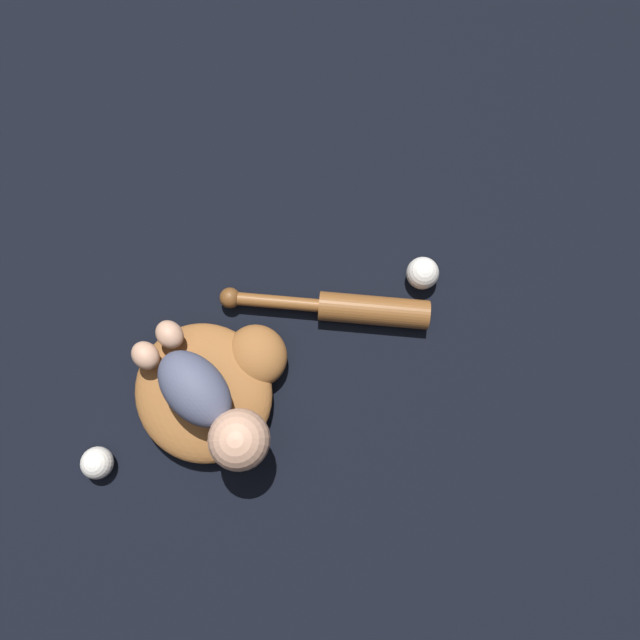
# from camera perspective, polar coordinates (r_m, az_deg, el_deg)

# --- Properties ---
(ground_plane) EXTENTS (6.00, 6.00, 0.00)m
(ground_plane) POSITION_cam_1_polar(r_m,az_deg,el_deg) (1.37, -12.95, -7.47)
(ground_plane) COLOR black
(baseball_glove) EXTENTS (0.35, 0.38, 0.09)m
(baseball_glove) POSITION_cam_1_polar(r_m,az_deg,el_deg) (1.32, -9.78, -5.96)
(baseball_glove) COLOR #935B2D
(baseball_glove) RESTS_ON ground
(baby_figure) EXTENTS (0.35, 0.15, 0.12)m
(baby_figure) POSITION_cam_1_polar(r_m,az_deg,el_deg) (1.22, -10.03, -7.75)
(baby_figure) COLOR #4C516B
(baby_figure) RESTS_ON baseball_glove
(baseball_bat) EXTENTS (0.39, 0.30, 0.06)m
(baseball_bat) POSITION_cam_1_polar(r_m,az_deg,el_deg) (1.33, 2.69, 1.08)
(baseball_bat) COLOR brown
(baseball_bat) RESTS_ON ground
(baseball) EXTENTS (0.07, 0.07, 0.07)m
(baseball) POSITION_cam_1_polar(r_m,az_deg,el_deg) (1.36, 9.36, 4.25)
(baseball) COLOR white
(baseball) RESTS_ON ground
(baseball_spare) EXTENTS (0.07, 0.07, 0.07)m
(baseball_spare) POSITION_cam_1_polar(r_m,az_deg,el_deg) (1.38, -19.70, -12.20)
(baseball_spare) COLOR white
(baseball_spare) RESTS_ON ground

